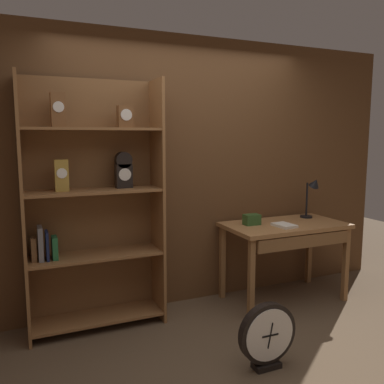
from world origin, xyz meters
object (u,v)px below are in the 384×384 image
desk_lamp (312,192)px  round_clock_large (267,335)px  bookshelf (92,206)px  toolbox_small (252,220)px  workbench (286,233)px  open_repair_manual (284,225)px

desk_lamp → round_clock_large: (-1.28, -1.11, -0.82)m
desk_lamp → round_clock_large: 1.88m
bookshelf → toolbox_small: 1.54m
workbench → toolbox_small: 0.38m
bookshelf → round_clock_large: (1.00, -1.18, -0.81)m
bookshelf → desk_lamp: bookshelf is taller
workbench → round_clock_large: size_ratio=2.47×
toolbox_small → open_repair_manual: toolbox_small is taller
desk_lamp → toolbox_small: (-0.76, -0.04, -0.23)m
workbench → open_repair_manual: bearing=-135.2°
open_repair_manual → bookshelf: bearing=165.7°
open_repair_manual → workbench: bearing=40.3°
toolbox_small → round_clock_large: 1.33m
toolbox_small → round_clock_large: (-0.52, -1.07, -0.59)m
bookshelf → toolbox_small: bookshelf is taller
desk_lamp → round_clock_large: size_ratio=0.90×
bookshelf → workbench: (1.86, -0.21, -0.37)m
toolbox_small → bookshelf: bearing=176.0°
round_clock_large → bookshelf: bearing=130.5°
desk_lamp → round_clock_large: desk_lamp is taller
workbench → open_repair_manual: size_ratio=5.48×
desk_lamp → toolbox_small: desk_lamp is taller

